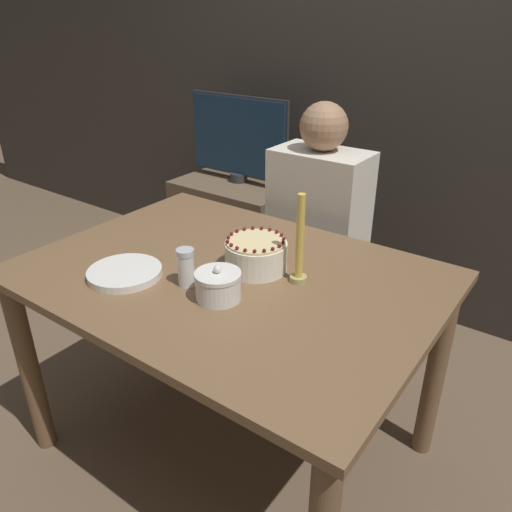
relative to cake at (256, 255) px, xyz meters
The scene contains 11 objects.
ground_plane 0.83m from the cake, 131.10° to the right, with size 12.00×12.00×0.00m, color brown.
wall_behind 1.41m from the cake, 92.62° to the left, with size 8.00×0.05×2.60m.
dining_table 0.20m from the cake, 131.10° to the right, with size 1.33×0.97×0.77m.
cake is the anchor object (origin of this frame).
sugar_bowl 0.22m from the cake, 84.84° to the right, with size 0.14×0.14×0.11m.
sugar_shaker 0.24m from the cake, 118.16° to the right, with size 0.05×0.05×0.12m.
plate_stack 0.42m from the cake, 137.44° to the right, with size 0.24×0.24×0.02m.
candle 0.17m from the cake, ahead, with size 0.05×0.05×0.29m.
person_man_blue_shirt 0.69m from the cake, 100.05° to the left, with size 0.40×0.34×1.22m.
side_cabinet 1.44m from the cake, 130.17° to the left, with size 0.68×0.52×0.64m.
tv_monitor 1.35m from the cake, 130.09° to the left, with size 0.65×0.10×0.48m.
Camera 1 is at (0.91, -1.11, 1.54)m, focal length 35.00 mm.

